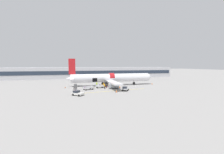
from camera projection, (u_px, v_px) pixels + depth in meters
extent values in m
plane|color=gray|center=(110.00, 88.00, 48.07)|extent=(500.00, 500.00, 0.00)
cube|color=yellow|center=(115.00, 91.00, 42.80)|extent=(21.57, 3.20, 0.01)
cube|color=#B2B2B7|center=(94.00, 73.00, 88.66)|extent=(104.33, 12.26, 6.67)
cube|color=#232D3D|center=(96.00, 72.00, 82.66)|extent=(102.24, 0.16, 2.13)
cylinder|color=silver|center=(111.00, 78.00, 53.84)|extent=(30.84, 3.18, 3.18)
sphere|color=silver|center=(147.00, 77.00, 57.67)|extent=(3.02, 3.02, 3.02)
cone|color=silver|center=(71.00, 79.00, 50.01)|extent=(3.66, 2.93, 2.93)
cylinder|color=red|center=(111.00, 77.00, 53.78)|extent=(1.85, 3.19, 3.19)
cube|color=red|center=(72.00, 66.00, 49.79)|extent=(2.38, 0.28, 5.69)
cube|color=silver|center=(72.00, 79.00, 46.57)|extent=(1.13, 7.42, 0.20)
cube|color=silver|center=(73.00, 77.00, 53.73)|extent=(1.13, 7.42, 0.20)
cube|color=silver|center=(113.00, 82.00, 46.75)|extent=(2.68, 13.24, 0.40)
cube|color=silver|center=(105.00, 78.00, 60.46)|extent=(2.68, 13.24, 0.40)
cylinder|color=#B2B7BF|center=(114.00, 85.00, 46.84)|extent=(3.31, 2.25, 2.25)
cylinder|color=#B2B7BF|center=(105.00, 81.00, 60.64)|extent=(3.31, 2.25, 2.25)
cube|color=black|center=(95.00, 80.00, 50.69)|extent=(1.70, 0.12, 1.40)
cylinder|color=#56565B|center=(134.00, 81.00, 56.35)|extent=(0.22, 0.22, 1.72)
sphere|color=black|center=(134.00, 83.00, 56.42)|extent=(1.11, 1.11, 1.11)
cylinder|color=#56565B|center=(105.00, 83.00, 51.00)|extent=(0.22, 0.22, 1.72)
sphere|color=black|center=(105.00, 85.00, 51.07)|extent=(1.11, 1.11, 1.11)
cylinder|color=#56565B|center=(103.00, 81.00, 55.42)|extent=(0.22, 0.22, 1.72)
sphere|color=black|center=(103.00, 84.00, 55.49)|extent=(1.11, 1.11, 1.11)
cube|color=silver|center=(78.00, 94.00, 36.05)|extent=(3.29, 3.16, 0.49)
cube|color=#232833|center=(76.00, 91.00, 36.23)|extent=(1.92, 1.93, 0.59)
cube|color=black|center=(74.00, 93.00, 36.72)|extent=(1.07, 1.23, 0.24)
sphere|color=black|center=(77.00, 93.00, 37.22)|extent=(0.56, 0.56, 0.56)
sphere|color=black|center=(73.00, 95.00, 35.79)|extent=(0.56, 0.56, 0.56)
sphere|color=black|center=(83.00, 94.00, 36.35)|extent=(0.56, 0.56, 0.56)
sphere|color=black|center=(79.00, 95.00, 34.92)|extent=(0.56, 0.56, 0.56)
cube|color=white|center=(125.00, 89.00, 42.66)|extent=(2.69, 2.96, 0.54)
cube|color=#232833|center=(125.00, 88.00, 42.19)|extent=(1.68, 1.67, 0.64)
cube|color=black|center=(124.00, 90.00, 41.41)|extent=(1.12, 0.85, 0.27)
sphere|color=black|center=(122.00, 90.00, 42.10)|extent=(0.56, 0.56, 0.56)
sphere|color=black|center=(127.00, 91.00, 41.61)|extent=(0.56, 0.56, 0.56)
sphere|color=black|center=(124.00, 89.00, 43.75)|extent=(0.56, 0.56, 0.56)
sphere|color=black|center=(128.00, 90.00, 43.26)|extent=(0.56, 0.56, 0.56)
cube|color=silver|center=(100.00, 86.00, 48.18)|extent=(2.64, 1.51, 0.05)
cube|color=silver|center=(103.00, 85.00, 48.46)|extent=(0.08, 1.48, 0.41)
cube|color=silver|center=(100.00, 86.00, 47.47)|extent=(2.57, 0.09, 0.41)
cube|color=silver|center=(99.00, 85.00, 48.84)|extent=(2.57, 0.09, 0.41)
cube|color=#333338|center=(105.00, 87.00, 48.62)|extent=(0.90, 0.09, 0.06)
sphere|color=black|center=(103.00, 88.00, 47.71)|extent=(0.40, 0.40, 0.40)
sphere|color=black|center=(102.00, 87.00, 49.14)|extent=(0.40, 0.40, 0.40)
sphere|color=black|center=(97.00, 88.00, 47.27)|extent=(0.40, 0.40, 0.40)
sphere|color=black|center=(97.00, 87.00, 48.71)|extent=(0.40, 0.40, 0.40)
cube|color=olive|center=(102.00, 85.00, 48.64)|extent=(0.43, 0.33, 0.56)
cube|color=#1E2347|center=(100.00, 85.00, 48.14)|extent=(0.42, 0.25, 0.54)
cube|color=#2D2D33|center=(97.00, 86.00, 47.83)|extent=(0.36, 0.24, 0.38)
cube|color=silver|center=(88.00, 88.00, 44.62)|extent=(3.72, 2.79, 0.05)
cube|color=silver|center=(93.00, 87.00, 45.61)|extent=(0.68, 1.45, 0.52)
cube|color=silver|center=(89.00, 87.00, 44.01)|extent=(3.05, 1.39, 0.52)
cube|color=silver|center=(87.00, 87.00, 45.18)|extent=(3.05, 1.39, 0.52)
cube|color=#333338|center=(94.00, 88.00, 45.95)|extent=(0.86, 0.44, 0.06)
sphere|color=black|center=(93.00, 89.00, 44.76)|extent=(0.40, 0.40, 0.40)
sphere|color=black|center=(90.00, 88.00, 45.98)|extent=(0.40, 0.40, 0.40)
sphere|color=black|center=(86.00, 90.00, 43.31)|extent=(0.40, 0.40, 0.40)
sphere|color=black|center=(84.00, 89.00, 44.53)|extent=(0.40, 0.40, 0.40)
cube|color=#1E2347|center=(87.00, 87.00, 44.15)|extent=(0.42, 0.28, 0.43)
cube|color=#721951|center=(85.00, 88.00, 43.75)|extent=(0.46, 0.26, 0.43)
cube|color=olive|center=(91.00, 87.00, 44.96)|extent=(0.59, 0.40, 0.44)
cylinder|color=black|center=(97.00, 86.00, 50.44)|extent=(0.46, 0.46, 0.89)
cylinder|color=#B7E019|center=(97.00, 84.00, 50.38)|extent=(0.59, 0.59, 0.70)
sphere|color=tan|center=(97.00, 82.00, 50.34)|extent=(0.25, 0.25, 0.25)
cylinder|color=#B7E019|center=(96.00, 84.00, 50.17)|extent=(0.19, 0.19, 0.65)
cylinder|color=#B7E019|center=(97.00, 84.00, 50.60)|extent=(0.19, 0.19, 0.65)
cylinder|color=black|center=(109.00, 86.00, 49.52)|extent=(0.39, 0.39, 0.78)
cylinder|color=orange|center=(109.00, 84.00, 49.46)|extent=(0.51, 0.51, 0.62)
sphere|color=beige|center=(109.00, 83.00, 49.42)|extent=(0.22, 0.22, 0.22)
cylinder|color=orange|center=(108.00, 85.00, 49.30)|extent=(0.16, 0.16, 0.57)
cylinder|color=orange|center=(109.00, 84.00, 49.62)|extent=(0.16, 0.16, 0.57)
cylinder|color=#1E2338|center=(104.00, 86.00, 50.55)|extent=(0.41, 0.41, 0.80)
cylinder|color=orange|center=(104.00, 84.00, 50.49)|extent=(0.52, 0.52, 0.63)
sphere|color=brown|center=(104.00, 83.00, 50.45)|extent=(0.22, 0.22, 0.22)
cylinder|color=orange|center=(103.00, 84.00, 50.57)|extent=(0.17, 0.17, 0.58)
cylinder|color=orange|center=(104.00, 84.00, 50.42)|extent=(0.17, 0.17, 0.58)
cylinder|color=black|center=(105.00, 88.00, 46.34)|extent=(0.41, 0.41, 0.87)
cylinder|color=orange|center=(105.00, 85.00, 46.27)|extent=(0.53, 0.53, 0.68)
sphere|color=#9E7556|center=(105.00, 84.00, 46.23)|extent=(0.24, 0.24, 0.24)
cylinder|color=orange|center=(104.00, 85.00, 46.47)|extent=(0.17, 0.17, 0.63)
cylinder|color=orange|center=(105.00, 86.00, 46.08)|extent=(0.17, 0.17, 0.63)
cube|color=#4C1E1E|center=(106.00, 87.00, 48.78)|extent=(0.51, 0.26, 0.66)
cube|color=black|center=(106.00, 86.00, 48.74)|extent=(0.32, 0.04, 0.12)
cube|color=black|center=(152.00, 84.00, 57.17)|extent=(0.56, 0.56, 0.03)
cone|color=orange|center=(152.00, 84.00, 57.14)|extent=(0.42, 0.42, 0.74)
cylinder|color=white|center=(152.00, 83.00, 57.14)|extent=(0.24, 0.24, 0.09)
cube|color=black|center=(116.00, 92.00, 40.34)|extent=(0.59, 0.59, 0.03)
cone|color=orange|center=(116.00, 91.00, 40.31)|extent=(0.44, 0.44, 0.78)
cylinder|color=white|center=(116.00, 91.00, 40.31)|extent=(0.25, 0.25, 0.09)
cube|color=black|center=(120.00, 88.00, 48.14)|extent=(0.63, 0.63, 0.03)
cone|color=orange|center=(120.00, 87.00, 48.11)|extent=(0.46, 0.46, 0.78)
cylinder|color=white|center=(120.00, 87.00, 48.11)|extent=(0.27, 0.27, 0.09)
cube|color=black|center=(65.00, 88.00, 48.09)|extent=(0.45, 0.45, 0.03)
cone|color=orange|center=(65.00, 87.00, 48.06)|extent=(0.34, 0.34, 0.63)
cylinder|color=white|center=(65.00, 87.00, 48.06)|extent=(0.19, 0.19, 0.08)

